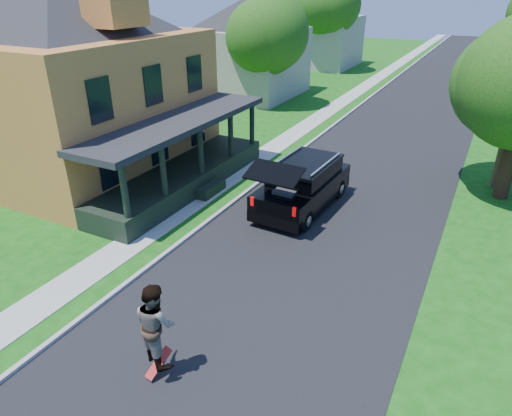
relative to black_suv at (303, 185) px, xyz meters
The scene contains 12 objects.
ground 6.84m from the black_suv, 78.07° to the right, with size 140.00×140.00×0.00m, color #124F0F.
street 13.48m from the black_suv, 84.02° to the left, with size 8.00×120.00×0.02m, color black.
curb 13.67m from the black_suv, 101.21° to the left, with size 0.15×120.00×0.12m, color #A4A49F.
sidewalk 14.05m from the black_suv, 107.43° to the left, with size 1.30×120.00×0.03m, color #9E9F96.
front_walk 8.18m from the black_suv, behind, with size 6.50×1.20×0.03m, color #9E9F96.
main_house 12.08m from the black_suv, behind, with size 15.56×15.56×10.10m.
neighbor_house_mid 21.41m from the black_suv, 124.86° to the left, with size 12.78×12.78×8.30m.
neighbor_house_far 35.64m from the black_suv, 109.93° to the left, with size 12.78×12.78×8.30m.
black_suv is the anchor object (origin of this frame).
skateboarder 9.64m from the black_suv, 87.62° to the right, with size 1.23×1.12×2.06m.
skateboard 9.78m from the black_suv, 87.34° to the right, with size 0.39×0.66×0.57m.
tree_left_mid 17.92m from the black_suv, 121.74° to the left, with size 6.40×6.47×8.46m.
Camera 1 is at (4.66, -9.00, 8.25)m, focal length 32.00 mm.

